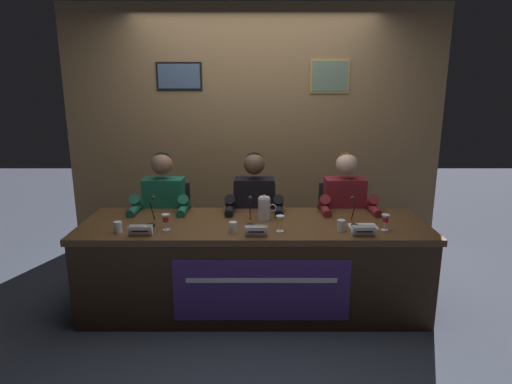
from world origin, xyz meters
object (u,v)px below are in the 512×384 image
at_px(conference_table, 256,254).
at_px(nameplate_center, 258,231).
at_px(microphone_left, 154,216).
at_px(chair_center, 256,232).
at_px(juice_glass_left, 168,219).
at_px(water_cup_center, 235,228).
at_px(document_stack_right, 365,227).
at_px(nameplate_right, 366,231).
at_px(juice_glass_right, 388,220).
at_px(water_pitcher_central, 266,208).
at_px(microphone_right, 356,216).
at_px(microphone_center, 252,216).
at_px(water_cup_right, 343,226).
at_px(panelist_left, 165,210).
at_px(panelist_center, 256,210).
at_px(panelist_right, 348,210).
at_px(water_cup_left, 120,228).
at_px(chair_left, 171,232).
at_px(juice_glass_center, 282,221).
at_px(nameplate_left, 143,230).
at_px(chair_right, 342,232).

bearing_deg(conference_table, nameplate_center, -86.11).
distance_m(microphone_left, nameplate_center, 0.86).
bearing_deg(chair_center, microphone_left, -139.78).
bearing_deg(juice_glass_left, water_cup_center, -7.54).
bearing_deg(microphone_left, document_stack_right, -2.25).
bearing_deg(nameplate_right, juice_glass_right, 34.31).
relative_size(chair_center, nameplate_right, 5.24).
distance_m(microphone_left, water_pitcher_central, 0.90).
bearing_deg(microphone_left, juice_glass_left, -41.32).
bearing_deg(microphone_left, microphone_right, -0.24).
bearing_deg(nameplate_right, microphone_right, 94.28).
relative_size(microphone_center, water_cup_right, 2.54).
bearing_deg(document_stack_right, nameplate_right, -102.45).
bearing_deg(panelist_left, microphone_right, -16.87).
relative_size(water_cup_center, water_cup_right, 1.00).
height_order(panelist_center, panelist_right, same).
distance_m(panelist_right, document_stack_right, 0.55).
bearing_deg(water_cup_left, panelist_right, 19.81).
bearing_deg(water_cup_right, chair_left, 151.04).
bearing_deg(water_cup_right, juice_glass_center, -178.24).
bearing_deg(water_cup_left, juice_glass_right, 1.56).
relative_size(water_cup_left, document_stack_right, 0.40).
bearing_deg(panelist_right, chair_center, 166.37).
relative_size(juice_glass_left, chair_center, 0.14).
bearing_deg(document_stack_right, chair_left, 155.94).
bearing_deg(microphone_center, panelist_left, 148.48).
bearing_deg(juice_glass_left, microphone_right, 4.40).
relative_size(juice_glass_left, panelist_center, 0.10).
relative_size(nameplate_left, juice_glass_right, 1.41).
distance_m(nameplate_right, microphone_right, 0.25).
distance_m(panelist_left, microphone_left, 0.49).
height_order(juice_glass_center, water_pitcher_central, water_pitcher_central).
xyz_separation_m(conference_table, juice_glass_right, (0.99, -0.09, 0.32)).
bearing_deg(water_cup_right, conference_table, 170.93).
xyz_separation_m(microphone_left, chair_center, (0.80, 0.68, -0.37)).
bearing_deg(chair_left, juice_glass_right, -23.91).
bearing_deg(microphone_center, water_cup_center, -124.55).
distance_m(nameplate_right, juice_glass_right, 0.24).
height_order(microphone_left, microphone_right, same).
height_order(nameplate_left, nameplate_right, same).
distance_m(juice_glass_center, panelist_right, 0.90).
distance_m(juice_glass_left, chair_right, 1.73).
height_order(water_cup_left, water_cup_center, same).
relative_size(chair_right, panelist_right, 0.73).
bearing_deg(juice_glass_center, nameplate_left, -174.77).
bearing_deg(microphone_center, microphone_right, -0.16).
relative_size(nameplate_left, panelist_right, 0.14).
relative_size(juice_glass_center, panelist_right, 0.10).
distance_m(conference_table, nameplate_right, 0.88).
relative_size(nameplate_left, microphone_left, 0.81).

